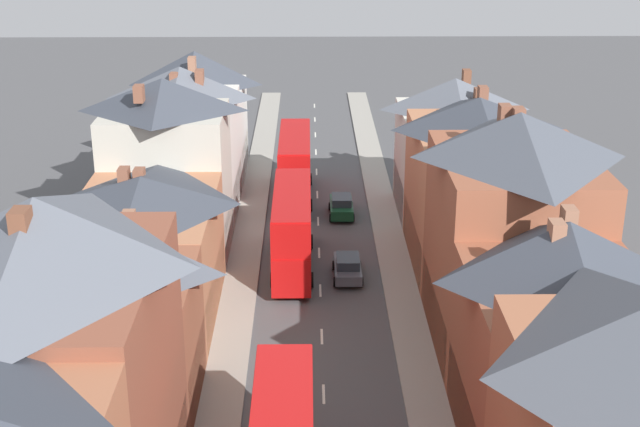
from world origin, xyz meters
name	(u,v)px	position (x,y,z in m)	size (l,w,h in m)	color
pavement_left	(242,277)	(-5.10, 38.00, 0.07)	(2.20, 104.00, 0.14)	gray
pavement_right	(398,276)	(5.10, 38.00, 0.07)	(2.20, 104.00, 0.14)	gray
centre_line_dashes	(320,290)	(0.00, 36.00, 0.01)	(0.14, 97.80, 0.01)	silver
terrace_row_left	(116,284)	(-10.19, 24.87, 5.82)	(8.00, 75.31, 14.28)	#935138
terrace_row_right	(559,331)	(10.19, 19.48, 5.98)	(8.00, 67.67, 13.58)	brown
double_decker_bus_lead	(295,165)	(-1.81, 53.19, 2.82)	(2.74, 10.80, 5.30)	#B70F0F
double_decker_bus_mid_street	(292,229)	(-1.81, 39.53, 2.82)	(2.74, 10.80, 5.30)	#B70F0F
car_near_blue	(341,206)	(1.80, 49.12, 0.84)	(1.90, 4.08, 1.67)	#144728
car_parked_left_a	(348,267)	(1.80, 37.84, 0.79)	(1.90, 4.10, 1.57)	#4C515B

